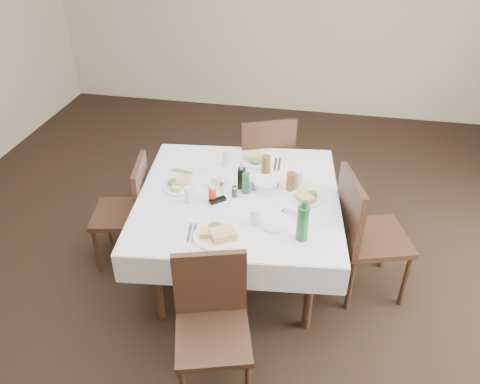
{
  "coord_description": "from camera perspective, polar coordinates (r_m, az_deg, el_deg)",
  "views": [
    {
      "loc": [
        0.61,
        -2.57,
        2.69
      ],
      "look_at": [
        0.08,
        0.18,
        0.8
      ],
      "focal_mm": 35.0,
      "sensor_mm": 36.0,
      "label": 1
    }
  ],
  "objects": [
    {
      "name": "meal_east",
      "position": [
        3.39,
        8.08,
        -0.57
      ],
      "size": [
        0.24,
        0.24,
        0.05
      ],
      "color": "white",
      "rests_on": "dining_table"
    },
    {
      "name": "ground_plane",
      "position": [
        3.77,
        -1.68,
        -11.52
      ],
      "size": [
        7.0,
        7.0,
        0.0
      ],
      "primitive_type": "plane",
      "color": "black"
    },
    {
      "name": "side_plate_b",
      "position": [
        3.13,
        4.18,
        -3.96
      ],
      "size": [
        0.18,
        0.18,
        0.01
      ],
      "color": "white",
      "rests_on": "dining_table"
    },
    {
      "name": "cutlery_n",
      "position": [
        3.78,
        4.57,
        3.35
      ],
      "size": [
        0.06,
        0.21,
        0.01
      ],
      "color": "silver",
      "rests_on": "dining_table"
    },
    {
      "name": "cutlery_e",
      "position": [
        3.24,
        6.69,
        -2.64
      ],
      "size": [
        0.19,
        0.1,
        0.01
      ],
      "color": "silver",
      "rests_on": "dining_table"
    },
    {
      "name": "meal_west",
      "position": [
        3.52,
        -7.37,
        0.95
      ],
      "size": [
        0.26,
        0.26,
        0.06
      ],
      "color": "white",
      "rests_on": "dining_table"
    },
    {
      "name": "sugar_caddy",
      "position": [
        3.24,
        6.32,
        -2.18
      ],
      "size": [
        0.1,
        0.07,
        0.05
      ],
      "color": "white",
      "rests_on": "dining_table"
    },
    {
      "name": "iced_tea_b",
      "position": [
        3.46,
        6.21,
        1.29
      ],
      "size": [
        0.07,
        0.07,
        0.14
      ],
      "color": "brown",
      "rests_on": "dining_table"
    },
    {
      "name": "water_s",
      "position": [
        3.1,
        1.81,
        -3.03
      ],
      "size": [
        0.06,
        0.06,
        0.12
      ],
      "color": "silver",
      "rests_on": "dining_table"
    },
    {
      "name": "chair_south",
      "position": [
        2.87,
        -3.47,
        -14.83
      ],
      "size": [
        0.54,
        0.54,
        0.92
      ],
      "color": "black",
      "rests_on": "ground"
    },
    {
      "name": "side_plate_a",
      "position": [
        3.76,
        -3.47,
        3.18
      ],
      "size": [
        0.16,
        0.16,
        0.01
      ],
      "color": "white",
      "rests_on": "dining_table"
    },
    {
      "name": "oil_cruet_green",
      "position": [
        3.4,
        0.73,
        1.2
      ],
      "size": [
        0.05,
        0.05,
        0.2
      ],
      "color": "#225F2E",
      "rests_on": "dining_table"
    },
    {
      "name": "bread_basket",
      "position": [
        3.47,
        3.07,
        0.88
      ],
      "size": [
        0.21,
        0.21,
        0.07
      ],
      "color": "silver",
      "rests_on": "dining_table"
    },
    {
      "name": "dining_table",
      "position": [
        3.46,
        -0.18,
        -1.28
      ],
      "size": [
        1.61,
        1.61,
        0.76
      ],
      "color": "black",
      "rests_on": "ground"
    },
    {
      "name": "cutlery_s",
      "position": [
        3.07,
        -5.9,
        -4.99
      ],
      "size": [
        0.08,
        0.2,
        0.01
      ],
      "color": "silver",
      "rests_on": "dining_table"
    },
    {
      "name": "ketchup_bottle",
      "position": [
        3.33,
        -3.41,
        -0.26
      ],
      "size": [
        0.05,
        0.05,
        0.12
      ],
      "color": "#AC2707",
      "rests_on": "dining_table"
    },
    {
      "name": "water_e",
      "position": [
        3.5,
        7.02,
        1.68
      ],
      "size": [
        0.07,
        0.07,
        0.14
      ],
      "color": "silver",
      "rests_on": "dining_table"
    },
    {
      "name": "coffee_mug",
      "position": [
        3.49,
        -2.88,
        1.3
      ],
      "size": [
        0.13,
        0.12,
        0.09
      ],
      "color": "white",
      "rests_on": "dining_table"
    },
    {
      "name": "water_w",
      "position": [
        3.33,
        -6.18,
        -0.32
      ],
      "size": [
        0.07,
        0.07,
        0.12
      ],
      "color": "silver",
      "rests_on": "dining_table"
    },
    {
      "name": "salt_shaker",
      "position": [
        3.42,
        -2.25,
        0.46
      ],
      "size": [
        0.03,
        0.03,
        0.08
      ],
      "color": "white",
      "rests_on": "dining_table"
    },
    {
      "name": "cutlery_w",
      "position": [
        3.7,
        -7.1,
        2.45
      ],
      "size": [
        0.18,
        0.08,
        0.01
      ],
      "color": "silver",
      "rests_on": "dining_table"
    },
    {
      "name": "iced_tea_a",
      "position": [
        3.64,
        3.17,
        3.38
      ],
      "size": [
        0.07,
        0.07,
        0.15
      ],
      "color": "brown",
      "rests_on": "dining_table"
    },
    {
      "name": "meal_north",
      "position": [
        3.81,
        1.97,
        4.04
      ],
      "size": [
        0.27,
        0.27,
        0.06
      ],
      "color": "white",
      "rests_on": "dining_table"
    },
    {
      "name": "chair_east",
      "position": [
        3.5,
        14.69,
        -4.41
      ],
      "size": [
        0.6,
        0.6,
        1.01
      ],
      "color": "black",
      "rests_on": "ground"
    },
    {
      "name": "green_bottle",
      "position": [
        2.96,
        7.66,
        -3.72
      ],
      "size": [
        0.08,
        0.08,
        0.29
      ],
      "color": "#225F2E",
      "rests_on": "dining_table"
    },
    {
      "name": "sunglasses",
      "position": [
        3.34,
        -2.76,
        -1.01
      ],
      "size": [
        0.12,
        0.11,
        0.03
      ],
      "color": "black",
      "rests_on": "dining_table"
    },
    {
      "name": "room_shell",
      "position": [
        2.82,
        -2.26,
        13.69
      ],
      "size": [
        6.04,
        7.04,
        2.8
      ],
      "color": "#C4B799",
      "rests_on": "ground"
    },
    {
      "name": "oil_cruet_dark",
      "position": [
        3.44,
        0.2,
        1.77
      ],
      "size": [
        0.05,
        0.05,
        0.21
      ],
      "color": "black",
      "rests_on": "dining_table"
    },
    {
      "name": "meal_south",
      "position": [
        3.02,
        -2.8,
        -5.07
      ],
      "size": [
        0.3,
        0.3,
        0.07
      ],
      "color": "white",
      "rests_on": "dining_table"
    },
    {
      "name": "chair_north",
      "position": [
        4.24,
        3.01,
        3.96
      ],
      "size": [
        0.62,
        0.62,
        1.0
      ],
      "color": "black",
      "rests_on": "ground"
    },
    {
      "name": "chair_west",
      "position": [
        3.82,
        -13.19,
        -1.69
      ],
      "size": [
        0.5,
        0.5,
        0.91
      ],
      "color": "black",
      "rests_on": "ground"
    },
    {
      "name": "pepper_shaker",
      "position": [
        3.37,
        -0.68,
        0.05
      ],
      "size": [
        0.04,
        0.04,
        0.09
      ],
      "color": "#3F3122",
      "rests_on": "dining_table"
    },
    {
      "name": "water_n",
      "position": [
        3.73,
        -1.53,
        4.14
      ],
      "size": [
        0.08,
        0.08,
        0.14
      ],
      "color": "silver",
      "rests_on": "dining_table"
    }
  ]
}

